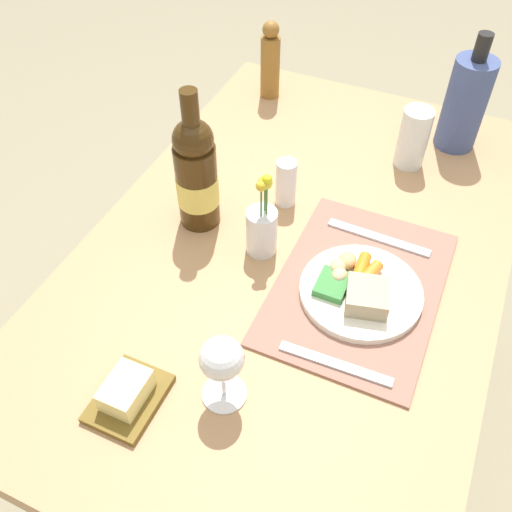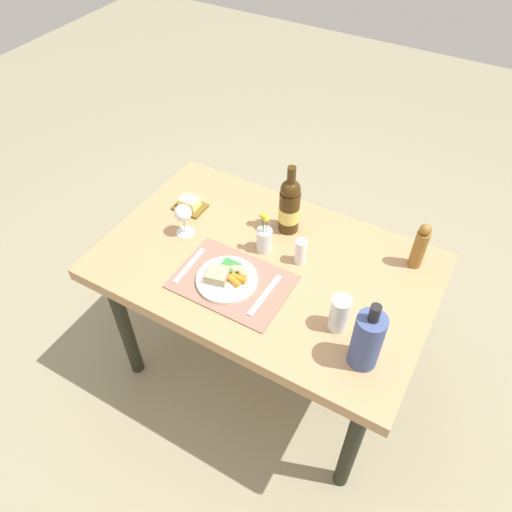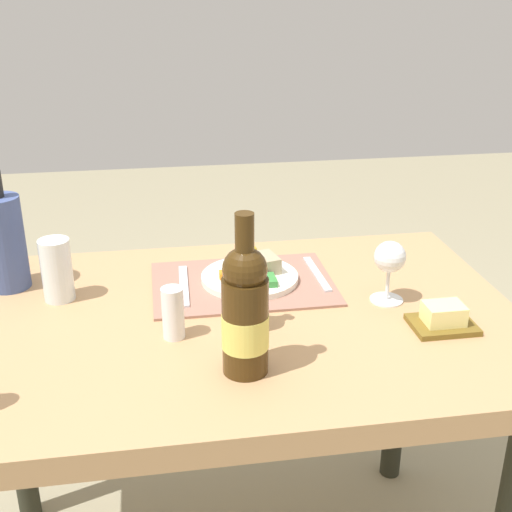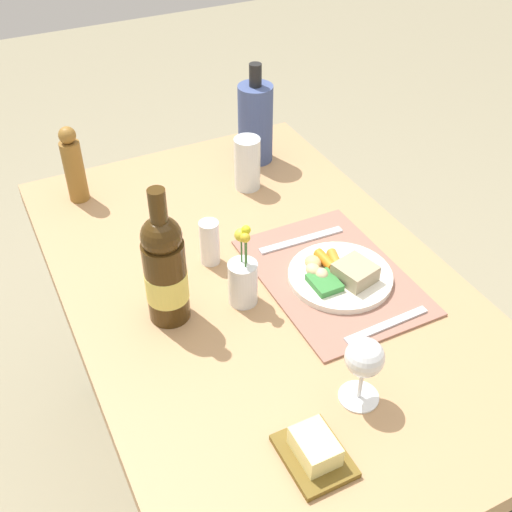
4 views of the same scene
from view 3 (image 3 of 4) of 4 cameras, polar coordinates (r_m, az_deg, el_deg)
name	(u,v)px [view 3 (image 3 of 4)]	position (r m, az deg, el deg)	size (l,w,h in m)	color
dining_table	(226,351)	(1.46, -2.63, -8.16)	(1.27, 0.81, 0.76)	tan
placemat	(243,284)	(1.56, -1.13, -2.38)	(0.42, 0.30, 0.01)	#956858
dinner_plate	(251,275)	(1.56, -0.46, -1.64)	(0.23, 0.23, 0.05)	white
fork	(317,274)	(1.60, 5.26, -1.51)	(0.02, 0.20, 0.01)	silver
knife	(184,285)	(1.54, -6.21, -2.53)	(0.02, 0.21, 0.01)	silver
water_tumbler	(57,274)	(1.53, -16.69, -1.46)	(0.07, 0.07, 0.14)	silver
butter_dish	(443,319)	(1.42, 15.76, -5.19)	(0.13, 0.10, 0.05)	brown
cooler_bottle	(4,241)	(1.61, -20.85, 1.19)	(0.10, 0.10, 0.28)	#405186
wine_glass	(390,260)	(1.47, 11.41, -0.32)	(0.07, 0.07, 0.14)	white
wine_bottle	(245,312)	(1.18, -0.94, -4.79)	(0.09, 0.09, 0.31)	#3D280E
flower_vase	(248,302)	(1.35, -0.71, -3.98)	(0.06, 0.06, 0.19)	silver
salt_shaker	(173,313)	(1.33, -7.13, -4.88)	(0.04, 0.04, 0.11)	white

